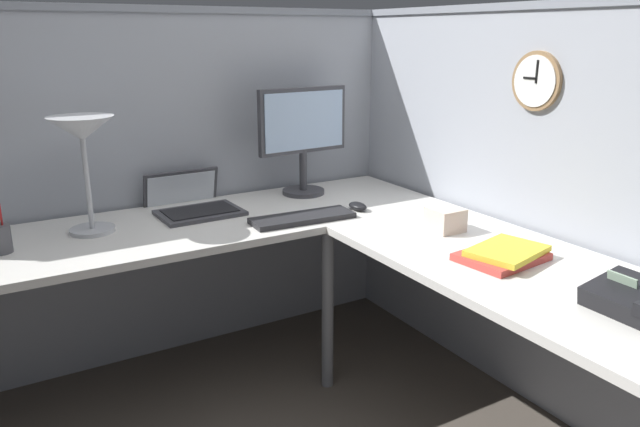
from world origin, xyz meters
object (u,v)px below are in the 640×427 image
at_px(laptop, 192,204).
at_px(wall_clock, 537,81).
at_px(monitor, 303,133).
at_px(book_stack, 504,254).
at_px(keyboard, 303,218).
at_px(computer_mouse, 358,206).
at_px(desk_lamp_dome, 82,138).
at_px(tissue_box, 445,219).
at_px(office_phone, 633,299).
at_px(pen_cup, 0,238).

bearing_deg(laptop, wall_clock, -40.62).
bearing_deg(monitor, wall_clock, -60.60).
bearing_deg(book_stack, keyboard, 115.99).
bearing_deg(monitor, book_stack, -82.52).
xyz_separation_m(monitor, computer_mouse, (0.06, -0.37, -0.28)).
xyz_separation_m(monitor, book_stack, (0.15, -1.12, -0.27)).
xyz_separation_m(monitor, desk_lamp_dome, (-0.99, -0.10, 0.07)).
height_order(keyboard, tissue_box, tissue_box).
distance_m(monitor, laptop, 0.61).
bearing_deg(office_phone, pen_cup, 135.92).
relative_size(pen_cup, book_stack, 0.57).
distance_m(monitor, office_phone, 1.61).
xyz_separation_m(desk_lamp_dome, pen_cup, (-0.32, -0.08, -0.31)).
bearing_deg(desk_lamp_dome, pen_cup, -165.88).
bearing_deg(office_phone, monitor, 95.36).
xyz_separation_m(keyboard, office_phone, (0.36, -1.21, 0.03)).
xyz_separation_m(monitor, laptop, (-0.55, 0.01, -0.27)).
xyz_separation_m(laptop, pen_cup, (-0.76, -0.19, 0.03)).
distance_m(pen_cup, office_phone, 2.03).
height_order(office_phone, tissue_box, office_phone).
bearing_deg(desk_lamp_dome, tissue_box, -29.95).
bearing_deg(desk_lamp_dome, monitor, 5.54).
relative_size(book_stack, tissue_box, 2.63).
height_order(laptop, wall_clock, wall_clock).
distance_m(laptop, pen_cup, 0.78).
height_order(monitor, pen_cup, monitor).
bearing_deg(keyboard, office_phone, -69.95).
bearing_deg(keyboard, pen_cup, 172.78).
xyz_separation_m(keyboard, book_stack, (0.36, -0.74, 0.01)).
distance_m(laptop, desk_lamp_dome, 0.56).
distance_m(computer_mouse, book_stack, 0.76).
xyz_separation_m(desk_lamp_dome, book_stack, (1.13, -1.03, -0.34)).
relative_size(monitor, keyboard, 1.16).
bearing_deg(office_phone, desk_lamp_dome, 127.30).
height_order(monitor, laptop, monitor).
bearing_deg(pen_cup, keyboard, -10.47).
xyz_separation_m(book_stack, wall_clock, (0.35, 0.23, 0.54)).
height_order(pen_cup, office_phone, pen_cup).
relative_size(desk_lamp_dome, pen_cup, 2.47).
relative_size(computer_mouse, wall_clock, 0.47).
distance_m(book_stack, wall_clock, 0.69).
bearing_deg(wall_clock, book_stack, -146.92).
distance_m(monitor, book_stack, 1.16).
relative_size(monitor, computer_mouse, 4.81).
xyz_separation_m(computer_mouse, wall_clock, (0.44, -0.53, 0.55)).
xyz_separation_m(keyboard, tissue_box, (0.41, -0.40, 0.03)).
bearing_deg(pen_cup, desk_lamp_dome, 14.12).
height_order(computer_mouse, desk_lamp_dome, desk_lamp_dome).
xyz_separation_m(pen_cup, book_stack, (1.45, -0.95, -0.03)).
distance_m(computer_mouse, wall_clock, 0.88).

